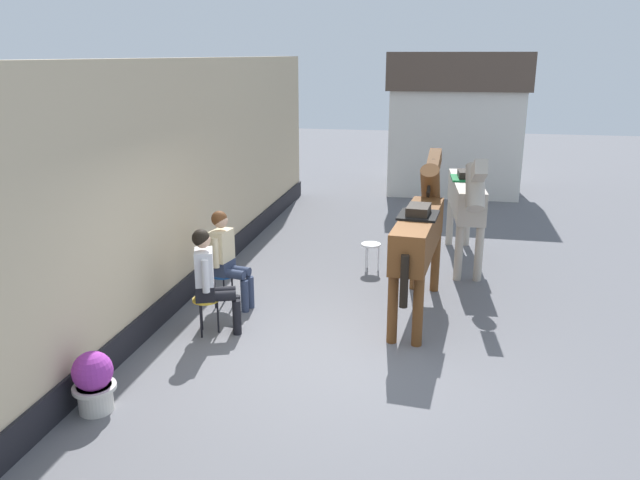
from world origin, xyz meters
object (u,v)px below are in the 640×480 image
seated_visitor_near (210,276)px  saddled_horse_far (467,197)px  seated_visitor_far (226,254)px  saddled_horse_near (420,231)px  flower_planter_near (94,381)px  spare_stool_white (371,247)px

seated_visitor_near → saddled_horse_far: size_ratio=0.46×
seated_visitor_far → saddled_horse_near: bearing=8.1°
seated_visitor_near → flower_planter_near: 2.07m
seated_visitor_near → saddled_horse_far: saddled_horse_far is taller
saddled_horse_far → saddled_horse_near: bearing=-106.7°
seated_visitor_near → seated_visitor_far: 0.90m
seated_visitor_near → saddled_horse_near: bearing=26.5°
saddled_horse_near → spare_stool_white: 1.93m
saddled_horse_near → flower_planter_near: (-3.02, -3.23, -0.82)m
flower_planter_near → spare_stool_white: bearing=65.4°
seated_visitor_near → saddled_horse_near: size_ratio=0.46×
seated_visitor_near → flower_planter_near: seated_visitor_near is taller
spare_stool_white → seated_visitor_near: bearing=-121.0°
flower_planter_near → seated_visitor_far: bearing=82.2°
seated_visitor_far → seated_visitor_near: bearing=-83.6°
seated_visitor_far → saddled_horse_far: bearing=38.4°
saddled_horse_near → flower_planter_near: size_ratio=4.68×
seated_visitor_far → flower_planter_near: size_ratio=2.17×
saddled_horse_near → seated_visitor_far: bearing=-171.9°
flower_planter_near → saddled_horse_near: bearing=46.9°
seated_visitor_near → saddled_horse_far: 4.76m
saddled_horse_near → saddled_horse_far: (0.67, 2.24, 0.00)m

